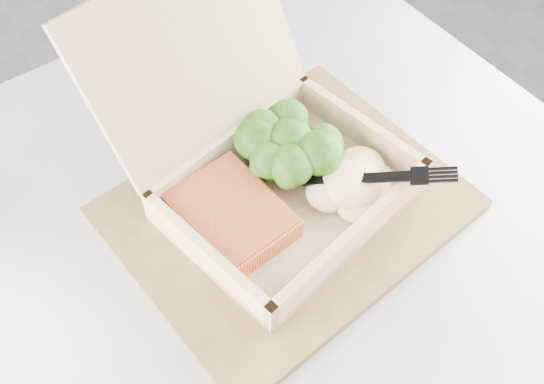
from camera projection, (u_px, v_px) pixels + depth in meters
name	position (u px, v px, depth m)	size (l,w,h in m)	color
cafe_table	(269.00, 326.00, 0.79)	(0.93, 0.93, 0.74)	black
serving_tray	(287.00, 208.00, 0.66)	(0.35, 0.28, 0.02)	brown
takeout_container	(257.00, 149.00, 0.63)	(0.31, 0.34, 0.21)	tan
salmon_fillet	(232.00, 215.00, 0.62)	(0.09, 0.12, 0.02)	orange
broccoli_pile	(290.00, 147.00, 0.66)	(0.12, 0.12, 0.04)	#3F781A
mashed_potatoes	(351.00, 183.00, 0.64)	(0.11, 0.09, 0.04)	beige
plastic_fork	(335.00, 176.00, 0.62)	(0.14, 0.11, 0.03)	black
receipt	(225.00, 105.00, 0.76)	(0.08, 0.14, 0.00)	silver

